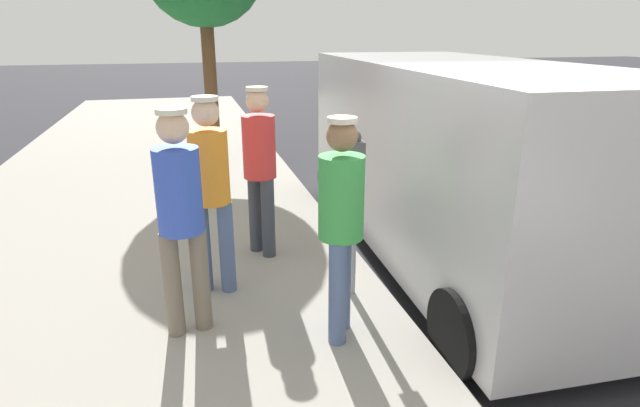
# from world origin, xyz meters

# --- Properties ---
(ground_plane) EXTENTS (80.00, 80.00, 0.00)m
(ground_plane) POSITION_xyz_m (0.00, 0.00, 0.00)
(ground_plane) COLOR #2D2D33
(sidewalk_slab) EXTENTS (5.00, 32.00, 0.15)m
(sidewalk_slab) POSITION_xyz_m (3.50, 0.00, 0.07)
(sidewalk_slab) COLOR #9E998E
(sidewalk_slab) RESTS_ON ground
(parking_meter_near) EXTENTS (0.14, 0.18, 1.52)m
(parking_meter_near) POSITION_xyz_m (1.35, -0.55, 1.18)
(parking_meter_near) COLOR gray
(parking_meter_near) RESTS_ON sidewalk_slab
(pedestrian_in_orange) EXTENTS (0.35, 0.34, 1.79)m
(pedestrian_in_orange) POSITION_xyz_m (2.54, -0.93, 1.19)
(pedestrian_in_orange) COLOR #4C608C
(pedestrian_in_orange) RESTS_ON sidewalk_slab
(pedestrian_in_green) EXTENTS (0.34, 0.34, 1.74)m
(pedestrian_in_green) POSITION_xyz_m (1.65, 0.07, 1.15)
(pedestrian_in_green) COLOR #4C608C
(pedestrian_in_green) RESTS_ON sidewalk_slab
(pedestrian_in_blue) EXTENTS (0.36, 0.34, 1.79)m
(pedestrian_in_blue) POSITION_xyz_m (2.80, -0.29, 1.19)
(pedestrian_in_blue) COLOR #726656
(pedestrian_in_blue) RESTS_ON sidewalk_slab
(pedestrian_in_red) EXTENTS (0.34, 0.34, 1.78)m
(pedestrian_in_red) POSITION_xyz_m (2.00, -1.67, 1.18)
(pedestrian_in_red) COLOR #383D47
(pedestrian_in_red) RESTS_ON sidewalk_slab
(parked_van) EXTENTS (2.30, 5.27, 2.15)m
(parked_van) POSITION_xyz_m (-0.15, -1.43, 1.15)
(parked_van) COLOR #BCBCC1
(parked_van) RESTS_ON ground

